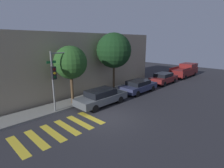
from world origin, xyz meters
TOP-DOWN VIEW (x-y plane):
  - ground_plane at (0.00, 0.00)m, footprint 60.00×60.00m
  - sidewalk at (0.00, 4.19)m, footprint 26.00×1.98m
  - building_row at (0.00, 8.58)m, footprint 26.00×6.00m
  - crosswalk at (-3.13, 0.80)m, footprint 5.23×2.60m
  - traffic_light_pole at (-1.57, 3.37)m, footprint 2.24×0.56m
  - sedan_near_corner at (1.47, 2.10)m, footprint 4.61×1.77m
  - sedan_middle at (6.67, 2.10)m, footprint 4.35×1.88m
  - sedan_far_end at (11.96, 2.10)m, footprint 4.24×1.81m
  - pickup_truck at (18.44, 2.10)m, footprint 5.69×2.10m
  - tree_near_corner at (-0.09, 3.99)m, footprint 2.66×2.66m
  - tree_midblock at (4.93, 3.99)m, footprint 3.46×3.46m

SIDE VIEW (x-z plane):
  - ground_plane at x=0.00m, z-range 0.00..0.00m
  - crosswalk at x=-3.13m, z-range 0.00..0.00m
  - sidewalk at x=0.00m, z-range 0.00..0.14m
  - sedan_middle at x=6.67m, z-range 0.05..1.33m
  - sedan_near_corner at x=1.47m, z-range 0.04..1.40m
  - sedan_far_end at x=11.96m, z-range 0.04..1.40m
  - pickup_truck at x=18.44m, z-range 0.00..1.86m
  - building_row at x=0.00m, z-range 0.00..5.99m
  - traffic_light_pole at x=-1.57m, z-range 0.90..5.44m
  - tree_near_corner at x=-0.09m, z-range 1.10..5.99m
  - tree_midblock at x=4.93m, z-range 1.28..7.32m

